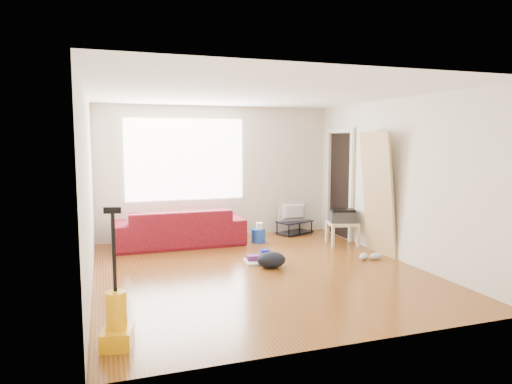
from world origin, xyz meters
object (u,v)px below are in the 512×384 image
object	(u,v)px
vacuum	(117,321)
cleaning_tray	(261,259)
backpack	(271,268)
tv_stand	(294,227)
side_table	(342,226)
sofa	(179,245)
bucket	(258,242)

from	to	relation	value
vacuum	cleaning_tray	bearing A→B (deg)	58.15
backpack	tv_stand	bearing A→B (deg)	73.63
tv_stand	cleaning_tray	bearing A→B (deg)	-148.08
tv_stand	side_table	xyz separation A→B (m)	(0.44, -1.13, 0.20)
cleaning_tray	vacuum	bearing A→B (deg)	-133.74
side_table	vacuum	world-z (taller)	vacuum
cleaning_tray	vacuum	distance (m)	3.16
vacuum	side_table	bearing A→B (deg)	48.62
cleaning_tray	backpack	size ratio (longest dim) A/B	1.20
sofa	bucket	xyz separation A→B (m)	(1.42, -0.22, 0.00)
tv_stand	bucket	world-z (taller)	tv_stand
vacuum	tv_stand	bearing A→B (deg)	61.15
bucket	cleaning_tray	world-z (taller)	cleaning_tray
vacuum	bucket	bearing A→B (deg)	66.11
sofa	bucket	bearing A→B (deg)	171.08
tv_stand	sofa	bearing A→B (deg)	165.01
bucket	cleaning_tray	bearing A→B (deg)	-107.20
sofa	vacuum	size ratio (longest dim) A/B	1.79
sofa	cleaning_tray	world-z (taller)	sofa
sofa	vacuum	distance (m)	3.99
backpack	vacuum	distance (m)	2.97
sofa	vacuum	world-z (taller)	vacuum
side_table	vacuum	size ratio (longest dim) A/B	0.47
bucket	backpack	distance (m)	1.67
backpack	side_table	bearing A→B (deg)	44.76
sofa	bucket	world-z (taller)	sofa
sofa	cleaning_tray	distance (m)	1.83
sofa	tv_stand	world-z (taller)	sofa
sofa	backpack	bearing A→B (deg)	119.73
side_table	cleaning_tray	bearing A→B (deg)	-159.24
side_table	vacuum	distance (m)	4.93
tv_stand	cleaning_tray	xyz separation A→B (m)	(-1.33, -1.80, -0.09)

